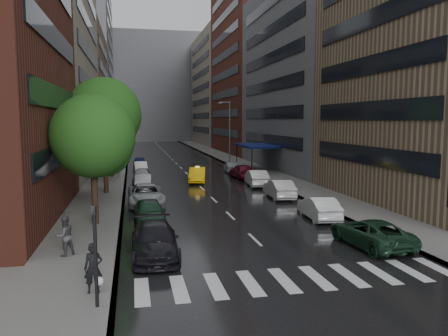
% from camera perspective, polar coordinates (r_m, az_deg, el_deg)
% --- Properties ---
extents(ground, '(220.00, 220.00, 0.00)m').
position_cam_1_polar(ground, '(20.12, 7.25, -12.28)').
color(ground, gray).
rests_on(ground, ground).
extents(road, '(14.00, 140.00, 0.01)m').
position_cam_1_polar(road, '(68.58, -6.56, 0.93)').
color(road, black).
rests_on(road, ground).
extents(sidewalk_left, '(4.00, 140.00, 0.15)m').
position_cam_1_polar(sidewalk_left, '(68.34, -14.10, 0.82)').
color(sidewalk_left, gray).
rests_on(sidewalk_left, ground).
extents(sidewalk_right, '(4.00, 140.00, 0.15)m').
position_cam_1_polar(sidewalk_right, '(69.98, 0.79, 1.14)').
color(sidewalk_right, gray).
rests_on(sidewalk_right, ground).
extents(crosswalk, '(13.15, 2.80, 0.01)m').
position_cam_1_polar(crosswalk, '(18.42, 9.96, -14.07)').
color(crosswalk, silver).
rests_on(crosswalk, ground).
extents(buildings_left, '(8.00, 108.00, 38.00)m').
position_cam_1_polar(buildings_left, '(77.86, -18.71, 13.07)').
color(buildings_left, maroon).
rests_on(buildings_left, ground).
extents(buildings_right, '(8.05, 109.10, 36.00)m').
position_cam_1_polar(buildings_right, '(78.16, 4.10, 12.65)').
color(buildings_right, '#937A5B').
rests_on(buildings_right, ground).
extents(building_far, '(40.00, 14.00, 32.00)m').
position_cam_1_polar(building_far, '(136.48, -9.38, 10.27)').
color(building_far, slate).
rests_on(building_far, ground).
extents(tree_near, '(4.98, 4.98, 7.93)m').
position_cam_1_polar(tree_near, '(27.00, -16.77, 3.99)').
color(tree_near, '#382619').
rests_on(tree_near, ground).
extents(tree_mid, '(6.26, 6.26, 9.97)m').
position_cam_1_polar(tree_mid, '(38.53, -15.40, 6.74)').
color(tree_mid, '#382619').
rests_on(tree_mid, ground).
extents(tree_far, '(5.69, 5.69, 9.07)m').
position_cam_1_polar(tree_far, '(49.59, -14.61, 5.90)').
color(tree_far, '#382619').
rests_on(tree_far, ground).
extents(taxi, '(2.42, 4.83, 1.52)m').
position_cam_1_polar(taxi, '(44.82, -3.50, -0.92)').
color(taxi, yellow).
rests_on(taxi, ground).
extents(parked_cars_left, '(2.73, 43.24, 1.57)m').
position_cam_1_polar(parked_cars_left, '(37.42, -10.36, -2.46)').
color(parked_cars_left, black).
rests_on(parked_cars_left, ground).
extents(parked_cars_right, '(2.71, 36.35, 1.61)m').
position_cam_1_polar(parked_cars_right, '(37.06, 6.69, -2.48)').
color(parked_cars_right, '#193724').
rests_on(parked_cars_right, ground).
extents(ped_bag_walker, '(0.70, 0.49, 1.83)m').
position_cam_1_polar(ped_bag_walker, '(16.84, -16.66, -12.51)').
color(ped_bag_walker, black).
rests_on(ped_bag_walker, sidewalk_left).
extents(ped_black_umbrella, '(1.15, 1.11, 2.09)m').
position_cam_1_polar(ped_black_umbrella, '(21.51, -20.13, -7.57)').
color(ped_black_umbrella, '#434246').
rests_on(ped_black_umbrella, sidewalk_left).
extents(traffic_light, '(0.18, 0.15, 3.45)m').
position_cam_1_polar(traffic_light, '(15.27, -16.46, -9.80)').
color(traffic_light, black).
rests_on(traffic_light, sidewalk_left).
extents(street_lamp_left, '(1.74, 0.22, 9.00)m').
position_cam_1_polar(street_lamp_left, '(48.03, -13.60, 4.35)').
color(street_lamp_left, gray).
rests_on(street_lamp_left, sidewalk_left).
extents(street_lamp_right, '(1.74, 0.22, 9.00)m').
position_cam_1_polar(street_lamp_right, '(64.56, 0.67, 4.98)').
color(street_lamp_right, gray).
rests_on(street_lamp_right, sidewalk_right).
extents(awning, '(4.00, 8.00, 3.12)m').
position_cam_1_polar(awning, '(55.26, 4.20, 2.92)').
color(awning, navy).
rests_on(awning, sidewalk_right).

